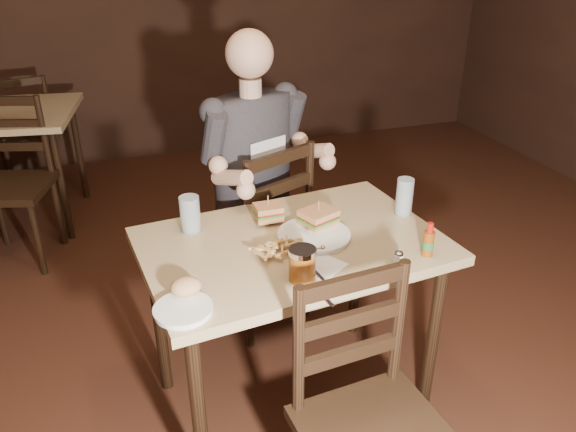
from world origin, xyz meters
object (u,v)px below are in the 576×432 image
object	(u,v)px
hot_sauce	(429,239)
syrup_dispenser	(302,265)
diner	(257,140)
main_table	(292,263)
glass_right	(404,197)
bg_chair_near	(9,187)
glass_left	(190,214)
chair_far	(254,233)
bg_table	(10,125)
side_plate	(183,311)
bg_chair_far	(25,133)
dinner_plate	(314,236)

from	to	relation	value
hot_sauce	syrup_dispenser	xyz separation A→B (m)	(-0.47, -0.01, -0.01)
diner	hot_sauce	distance (m)	0.92
main_table	glass_right	bearing A→B (deg)	7.99
bg_chair_near	syrup_dispenser	world-z (taller)	bg_chair_near
glass_right	hot_sauce	bearing A→B (deg)	-103.97
glass_left	chair_far	bearing A→B (deg)	50.01
diner	syrup_dispenser	xyz separation A→B (m)	(-0.09, -0.83, -0.14)
bg_table	side_plate	bearing A→B (deg)	-73.60
chair_far	diner	xyz separation A→B (m)	(0.02, -0.04, 0.49)
chair_far	glass_left	size ratio (longest dim) A/B	6.84
chair_far	bg_chair_near	size ratio (longest dim) A/B	1.00
bg_chair_far	glass_left	size ratio (longest dim) A/B	6.37
bg_table	glass_right	world-z (taller)	glass_right
syrup_dispenser	side_plate	distance (m)	0.40
glass_right	syrup_dispenser	xyz separation A→B (m)	(-0.55, -0.32, -0.02)
chair_far	bg_chair_near	xyz separation A→B (m)	(-1.19, 0.98, -0.00)
dinner_plate	side_plate	distance (m)	0.61
syrup_dispenser	main_table	bearing A→B (deg)	72.25
bg_table	diner	distance (m)	2.00
glass_left	glass_right	world-z (taller)	glass_right
bg_chair_near	main_table	bearing A→B (deg)	-37.31
dinner_plate	glass_left	bearing A→B (deg)	153.97
bg_table	bg_chair_near	distance (m)	0.59
bg_chair_near	syrup_dispenser	distance (m)	2.19
bg_chair_near	side_plate	bearing A→B (deg)	-52.71
bg_table	hot_sauce	distance (m)	2.88
diner	side_plate	xyz separation A→B (m)	(-0.48, -0.88, -0.19)
syrup_dispenser	dinner_plate	bearing A→B (deg)	55.34
chair_far	bg_chair_far	distance (m)	2.40
chair_far	bg_table	bearing A→B (deg)	-75.53
bg_chair_near	dinner_plate	bearing A→B (deg)	-35.49
diner	hot_sauce	bearing A→B (deg)	-88.44
main_table	diner	world-z (taller)	diner
glass_left	syrup_dispenser	world-z (taller)	glass_left
chair_far	side_plate	bearing A→B (deg)	40.03
chair_far	diner	bearing A→B (deg)	90.00
chair_far	side_plate	size ratio (longest dim) A/B	5.48
chair_far	glass_left	bearing A→B (deg)	26.69
main_table	hot_sauce	xyz separation A→B (m)	(0.42, -0.24, 0.16)
glass_left	glass_right	xyz separation A→B (m)	(0.83, -0.13, 0.01)
bg_chair_far	side_plate	xyz separation A→B (m)	(0.72, -3.01, 0.33)
diner	side_plate	world-z (taller)	diner
bg_chair_near	glass_left	bearing A→B (deg)	-42.70
bg_table	bg_chair_far	distance (m)	0.60
glass_right	hot_sauce	xyz separation A→B (m)	(-0.08, -0.31, -0.01)
dinner_plate	syrup_dispenser	xyz separation A→B (m)	(-0.14, -0.25, 0.05)
chair_far	syrup_dispenser	size ratio (longest dim) A/B	8.26
chair_far	diner	distance (m)	0.49
bg_chair_far	glass_right	xyz separation A→B (m)	(1.67, -2.63, 0.40)
diner	dinner_plate	world-z (taller)	diner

